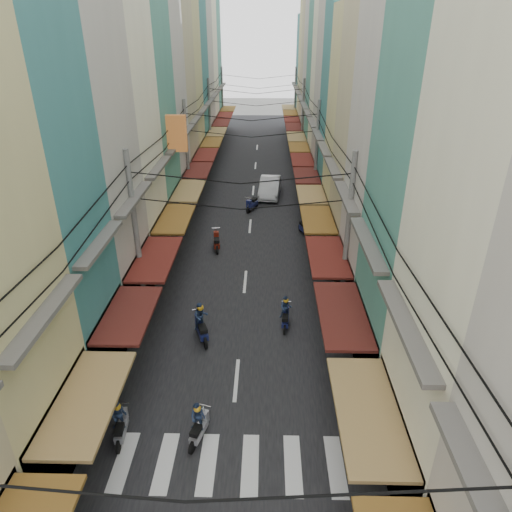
# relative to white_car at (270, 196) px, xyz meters

# --- Properties ---
(ground) EXTENTS (160.00, 160.00, 0.00)m
(ground) POSITION_rel_white_car_xyz_m (-1.44, -20.73, 0.00)
(ground) COLOR slate
(ground) RESTS_ON ground
(road) EXTENTS (10.00, 80.00, 0.02)m
(road) POSITION_rel_white_car_xyz_m (-1.44, -0.73, 0.01)
(road) COLOR black
(road) RESTS_ON ground
(sidewalk_left) EXTENTS (3.00, 80.00, 0.06)m
(sidewalk_left) POSITION_rel_white_car_xyz_m (-7.94, -0.73, 0.03)
(sidewalk_left) COLOR gray
(sidewalk_left) RESTS_ON ground
(sidewalk_right) EXTENTS (3.00, 80.00, 0.06)m
(sidewalk_right) POSITION_rel_white_car_xyz_m (5.06, -0.73, 0.03)
(sidewalk_right) COLOR gray
(sidewalk_right) RESTS_ON ground
(crosswalk) EXTENTS (7.55, 2.40, 0.01)m
(crosswalk) POSITION_rel_white_car_xyz_m (-1.44, -26.73, 0.03)
(crosswalk) COLOR silver
(crosswalk) RESTS_ON ground
(building_row_left) EXTENTS (7.80, 67.67, 23.70)m
(building_row_left) POSITION_rel_white_car_xyz_m (-9.36, -4.17, 9.78)
(building_row_left) COLOR #BDB6AD
(building_row_left) RESTS_ON ground
(building_row_right) EXTENTS (7.80, 68.98, 22.59)m
(building_row_right) POSITION_rel_white_car_xyz_m (6.48, -4.28, 9.41)
(building_row_right) COLOR teal
(building_row_right) RESTS_ON ground
(utility_poles) EXTENTS (10.20, 66.13, 8.20)m
(utility_poles) POSITION_rel_white_car_xyz_m (-1.44, -5.71, 6.59)
(utility_poles) COLOR gray
(utility_poles) RESTS_ON ground
(white_car) EXTENTS (5.61, 2.59, 1.92)m
(white_car) POSITION_rel_white_car_xyz_m (0.00, 0.00, 0.00)
(white_car) COLOR #BABABE
(white_car) RESTS_ON ground
(bicycle) EXTENTS (1.79, 1.24, 1.15)m
(bicycle) POSITION_rel_white_car_xyz_m (5.45, -17.81, 0.00)
(bicycle) COLOR black
(bicycle) RESTS_ON ground
(moving_scooters) EXTENTS (8.01, 24.05, 1.91)m
(moving_scooters) POSITION_rel_white_car_xyz_m (-2.06, -17.15, 0.52)
(moving_scooters) COLOR black
(moving_scooters) RESTS_ON ground
(parked_scooters) EXTENTS (13.12, 15.14, 0.99)m
(parked_scooters) POSITION_rel_white_car_xyz_m (2.43, -24.02, 0.47)
(parked_scooters) COLOR black
(parked_scooters) RESTS_ON ground
(pedestrians) EXTENTS (12.06, 22.68, 2.18)m
(pedestrians) POSITION_rel_white_car_xyz_m (-5.80, -19.42, 1.02)
(pedestrians) COLOR black
(pedestrians) RESTS_ON ground
(market_umbrella) EXTENTS (2.38, 2.38, 2.51)m
(market_umbrella) POSITION_rel_white_car_xyz_m (5.02, -25.58, 2.21)
(market_umbrella) COLOR #B2B2B7
(market_umbrella) RESTS_ON ground
(traffic_sign) EXTENTS (0.10, 0.67, 3.08)m
(traffic_sign) POSITION_rel_white_car_xyz_m (4.32, -22.37, 2.26)
(traffic_sign) COLOR gray
(traffic_sign) RESTS_ON ground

